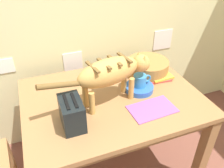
{
  "coord_description": "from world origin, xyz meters",
  "views": [
    {
      "loc": [
        -0.3,
        0.12,
        1.68
      ],
      "look_at": [
        0.14,
        1.29,
        0.83
      ],
      "focal_mm": 36.99,
      "sensor_mm": 36.0,
      "label": 1
    }
  ],
  "objects": [
    {
      "name": "toaster",
      "position": [
        -0.16,
        1.12,
        0.82
      ],
      "size": [
        0.12,
        0.2,
        0.18
      ],
      "color": "black",
      "rests_on": "dining_table"
    },
    {
      "name": "magazine",
      "position": [
        0.33,
        1.08,
        0.74
      ],
      "size": [
        0.3,
        0.2,
        0.01
      ],
      "primitive_type": "cube",
      "rotation": [
        0.0,
        0.0,
        0.05
      ],
      "color": "#9C509D",
      "rests_on": "dining_table"
    },
    {
      "name": "book_stack",
      "position": [
        0.56,
        1.38,
        0.75
      ],
      "size": [
        0.2,
        0.14,
        0.03
      ],
      "color": "#D83D39",
      "rests_on": "dining_table"
    },
    {
      "name": "wicker_basket",
      "position": [
        0.51,
        1.49,
        0.79
      ],
      "size": [
        0.32,
        0.32,
        0.11
      ],
      "color": "#9F6F38",
      "rests_on": "dining_table"
    },
    {
      "name": "cat",
      "position": [
        0.13,
        1.25,
        0.95
      ],
      "size": [
        0.73,
        0.23,
        0.31
      ],
      "rotation": [
        0.0,
        0.0,
        -1.38
      ],
      "color": "#C79148",
      "rests_on": "dining_table"
    },
    {
      "name": "coffee_mug",
      "position": [
        0.35,
        1.29,
        0.81
      ],
      "size": [
        0.13,
        0.09,
        0.08
      ],
      "color": "teal",
      "rests_on": "saucer_bowl"
    },
    {
      "name": "saucer_bowl",
      "position": [
        0.35,
        1.29,
        0.75
      ],
      "size": [
        0.2,
        0.2,
        0.04
      ],
      "primitive_type": "cylinder",
      "color": "blue",
      "rests_on": "dining_table"
    },
    {
      "name": "dining_table",
      "position": [
        0.14,
        1.29,
        0.64
      ],
      "size": [
        1.19,
        0.88,
        0.73
      ],
      "color": "#986A40",
      "rests_on": "ground_plane"
    }
  ]
}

